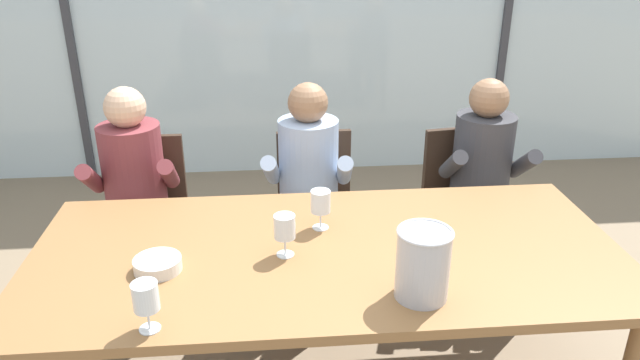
# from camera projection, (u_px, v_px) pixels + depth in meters

# --- Properties ---
(ground) EXTENTS (14.00, 14.00, 0.00)m
(ground) POSITION_uv_depth(u_px,v_px,m) (311.00, 274.00, 3.60)
(ground) COLOR #847056
(window_glass_panel) EXTENTS (7.57, 0.03, 2.60)m
(window_glass_panel) POSITION_uv_depth(u_px,v_px,m) (294.00, 13.00, 4.60)
(window_glass_panel) COLOR silver
(window_glass_panel) RESTS_ON ground
(window_mullion_left) EXTENTS (0.06, 0.06, 2.60)m
(window_mullion_left) POSITION_uv_depth(u_px,v_px,m) (67.00, 17.00, 4.45)
(window_mullion_left) COLOR #38383D
(window_mullion_left) RESTS_ON ground
(window_mullion_right) EXTENTS (0.06, 0.06, 2.60)m
(window_mullion_right) POSITION_uv_depth(u_px,v_px,m) (507.00, 11.00, 4.72)
(window_mullion_right) COLOR #38383D
(window_mullion_right) RESTS_ON ground
(hillside_vineyard) EXTENTS (13.57, 2.40, 1.59)m
(hillside_vineyard) POSITION_uv_depth(u_px,v_px,m) (280.00, 6.00, 8.79)
(hillside_vineyard) COLOR #477A38
(hillside_vineyard) RESTS_ON ground
(dining_table) EXTENTS (2.37, 1.08, 0.76)m
(dining_table) POSITION_uv_depth(u_px,v_px,m) (328.00, 263.00, 2.41)
(dining_table) COLOR olive
(dining_table) RESTS_ON ground
(chair_near_curtain) EXTENTS (0.44, 0.44, 0.89)m
(chair_near_curtain) POSITION_uv_depth(u_px,v_px,m) (147.00, 205.00, 3.28)
(chair_near_curtain) COLOR #332319
(chair_near_curtain) RESTS_ON ground
(chair_left_of_center) EXTENTS (0.45, 0.45, 0.89)m
(chair_left_of_center) POSITION_uv_depth(u_px,v_px,m) (316.00, 199.00, 3.35)
(chair_left_of_center) COLOR #332319
(chair_left_of_center) RESTS_ON ground
(chair_center) EXTENTS (0.50, 0.50, 0.89)m
(chair_center) POSITION_uv_depth(u_px,v_px,m) (463.00, 194.00, 3.41)
(chair_center) COLOR #332319
(chair_center) RESTS_ON ground
(person_maroon_top) EXTENTS (0.48, 0.63, 1.21)m
(person_maroon_top) POSITION_uv_depth(u_px,v_px,m) (133.00, 188.00, 3.08)
(person_maroon_top) COLOR brown
(person_maroon_top) RESTS_ON ground
(person_pale_blue_shirt) EXTENTS (0.49, 0.63, 1.21)m
(person_pale_blue_shirt) POSITION_uv_depth(u_px,v_px,m) (308.00, 182.00, 3.15)
(person_pale_blue_shirt) COLOR #9EB2D1
(person_pale_blue_shirt) RESTS_ON ground
(person_charcoal_jacket) EXTENTS (0.48, 0.63, 1.21)m
(person_charcoal_jacket) POSITION_uv_depth(u_px,v_px,m) (484.00, 175.00, 3.23)
(person_charcoal_jacket) COLOR #38383D
(person_charcoal_jacket) RESTS_ON ground
(ice_bucket_primary) EXTENTS (0.19, 0.19, 0.26)m
(ice_bucket_primary) POSITION_uv_depth(u_px,v_px,m) (423.00, 263.00, 2.03)
(ice_bucket_primary) COLOR #B7B7BC
(ice_bucket_primary) RESTS_ON dining_table
(tasting_bowl) EXTENTS (0.18, 0.18, 0.05)m
(tasting_bowl) POSITION_uv_depth(u_px,v_px,m) (158.00, 264.00, 2.23)
(tasting_bowl) COLOR silver
(tasting_bowl) RESTS_ON dining_table
(wine_glass_by_left_taster) EXTENTS (0.08, 0.08, 0.17)m
(wine_glass_by_left_taster) POSITION_uv_depth(u_px,v_px,m) (321.00, 203.00, 2.50)
(wine_glass_by_left_taster) COLOR silver
(wine_glass_by_left_taster) RESTS_ON dining_table
(wine_glass_near_bucket) EXTENTS (0.08, 0.08, 0.17)m
(wine_glass_near_bucket) POSITION_uv_depth(u_px,v_px,m) (146.00, 297.00, 1.87)
(wine_glass_near_bucket) COLOR silver
(wine_glass_near_bucket) RESTS_ON dining_table
(wine_glass_center_pour) EXTENTS (0.08, 0.08, 0.17)m
(wine_glass_center_pour) POSITION_uv_depth(u_px,v_px,m) (285.00, 229.00, 2.29)
(wine_glass_center_pour) COLOR silver
(wine_glass_center_pour) RESTS_ON dining_table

